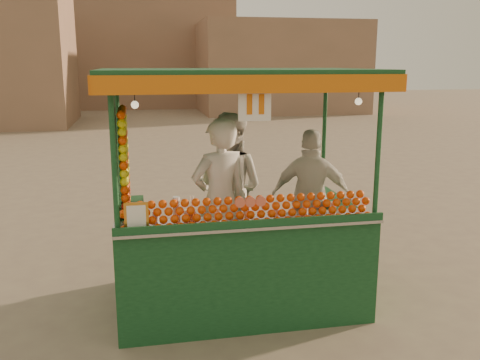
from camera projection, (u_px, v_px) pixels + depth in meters
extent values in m
plane|color=#6E5C4F|center=(244.00, 303.00, 6.12)|extent=(90.00, 90.00, 0.00)
cube|color=#8C6650|center=(279.00, 67.00, 29.87)|extent=(9.00, 6.00, 5.00)
cube|color=#8C6650|center=(120.00, 51.00, 33.68)|extent=(14.00, 7.00, 7.00)
cube|color=#0F391A|center=(237.00, 288.00, 6.15)|extent=(2.71, 1.67, 0.31)
cylinder|color=black|center=(157.00, 292.00, 5.97)|extent=(0.38, 0.10, 0.38)
cylinder|color=black|center=(313.00, 279.00, 6.32)|extent=(0.38, 0.10, 0.38)
cube|color=#0F391A|center=(250.00, 264.00, 5.38)|extent=(2.71, 0.31, 0.83)
cube|color=#0F391A|center=(132.00, 246.00, 5.90)|extent=(0.31, 1.36, 0.83)
cube|color=#0F391A|center=(332.00, 233.00, 6.36)|extent=(0.31, 1.36, 0.83)
cube|color=#B2B2B7|center=(249.00, 223.00, 5.31)|extent=(2.71, 0.48, 0.03)
cylinder|color=#0F391A|center=(114.00, 161.00, 4.78)|extent=(0.05, 0.05, 1.46)
cylinder|color=#0F391A|center=(378.00, 151.00, 5.28)|extent=(0.05, 0.05, 1.46)
cylinder|color=#0F391A|center=(119.00, 137.00, 6.28)|extent=(0.05, 0.05, 1.46)
cylinder|color=#0F391A|center=(324.00, 132.00, 6.77)|extent=(0.05, 0.05, 1.46)
cube|color=#0F391A|center=(237.00, 73.00, 5.61)|extent=(2.92, 1.88, 0.08)
cube|color=#CE600B|center=(257.00, 84.00, 4.73)|extent=(2.92, 0.04, 0.17)
cube|color=#CE600B|center=(223.00, 78.00, 6.52)|extent=(2.92, 0.04, 0.17)
cube|color=#CE600B|center=(98.00, 82.00, 5.35)|extent=(0.04, 1.88, 0.17)
cube|color=#CE600B|center=(364.00, 80.00, 5.90)|extent=(0.04, 1.88, 0.17)
cylinder|color=#DA5C42|center=(250.00, 202.00, 5.12)|extent=(0.10, 0.03, 0.10)
cube|color=orange|center=(136.00, 217.00, 4.93)|extent=(0.23, 0.02, 0.29)
cube|color=white|center=(255.00, 104.00, 4.85)|extent=(0.31, 0.02, 0.31)
sphere|color=#FFE5B2|center=(135.00, 105.00, 4.78)|extent=(0.07, 0.07, 0.07)
sphere|color=#FFE5B2|center=(358.00, 101.00, 5.20)|extent=(0.07, 0.07, 0.07)
imported|color=silver|center=(220.00, 201.00, 5.82)|extent=(0.79, 0.64, 1.86)
imported|color=beige|center=(228.00, 189.00, 6.38)|extent=(1.15, 1.11, 1.87)
imported|color=beige|center=(311.00, 198.00, 6.33)|extent=(1.06, 0.71, 1.68)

